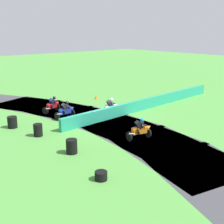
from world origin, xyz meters
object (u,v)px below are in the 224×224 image
at_px(tire_stack_mid_a, 72,146).
at_px(tire_stack_far, 12,122).
at_px(motorcycle_trailing_blue, 66,110).
at_px(tire_stack_near, 101,176).
at_px(traffic_cone, 96,97).
at_px(motorcycle_fourth_red, 53,105).
at_px(motorcycle_lead_orange, 140,129).
at_px(tire_stack_mid_b, 38,130).
at_px(motorcycle_chase_white, 110,107).

height_order(tire_stack_mid_a, tire_stack_far, same).
height_order(motorcycle_trailing_blue, tire_stack_near, motorcycle_trailing_blue).
xyz_separation_m(motorcycle_trailing_blue, traffic_cone, (5.81, 3.71, -0.44)).
bearing_deg(tire_stack_near, traffic_cone, 52.75).
relative_size(motorcycle_trailing_blue, tire_stack_near, 2.92).
bearing_deg(motorcycle_fourth_red, tire_stack_far, -157.88).
height_order(motorcycle_fourth_red, tire_stack_mid_a, motorcycle_fourth_red).
xyz_separation_m(motorcycle_lead_orange, tire_stack_near, (-5.07, -2.43, -0.46)).
distance_m(tire_stack_near, traffic_cone, 16.34).
bearing_deg(motorcycle_lead_orange, tire_stack_mid_b, 133.68).
xyz_separation_m(motorcycle_fourth_red, tire_stack_far, (-4.14, -1.68, -0.24)).
bearing_deg(traffic_cone, motorcycle_lead_orange, -114.49).
distance_m(motorcycle_lead_orange, tire_stack_mid_b, 6.48).
bearing_deg(traffic_cone, motorcycle_trailing_blue, -147.39).
height_order(motorcycle_chase_white, tire_stack_mid_b, motorcycle_chase_white).
bearing_deg(motorcycle_lead_orange, traffic_cone, 65.51).
bearing_deg(tire_stack_far, tire_stack_near, -90.35).
bearing_deg(motorcycle_trailing_blue, tire_stack_mid_a, -119.97).
distance_m(motorcycle_trailing_blue, traffic_cone, 6.91).
height_order(motorcycle_fourth_red, tire_stack_mid_b, motorcycle_fourth_red).
relative_size(motorcycle_fourth_red, tire_stack_near, 2.99).
relative_size(motorcycle_trailing_blue, motorcycle_fourth_red, 0.97).
bearing_deg(tire_stack_near, motorcycle_fourth_red, 69.89).
xyz_separation_m(motorcycle_chase_white, tire_stack_mid_b, (-6.66, -0.69, -0.26)).
xyz_separation_m(motorcycle_lead_orange, traffic_cone, (4.82, 10.57, -0.44)).
bearing_deg(motorcycle_trailing_blue, motorcycle_lead_orange, -81.77).
bearing_deg(motorcycle_chase_white, motorcycle_lead_orange, -112.15).
height_order(motorcycle_lead_orange, motorcycle_trailing_blue, motorcycle_lead_orange).
relative_size(motorcycle_lead_orange, tire_stack_far, 2.13).
bearing_deg(tire_stack_mid_b, tire_stack_near, -94.83).
bearing_deg(tire_stack_near, tire_stack_mid_b, 85.17).
height_order(motorcycle_trailing_blue, tire_stack_far, motorcycle_trailing_blue).
distance_m(motorcycle_fourth_red, tire_stack_near, 12.23).
distance_m(tire_stack_near, tire_stack_mid_b, 7.14).
distance_m(tire_stack_near, tire_stack_far, 9.79).
distance_m(tire_stack_far, traffic_cone, 10.34).
bearing_deg(motorcycle_chase_white, traffic_cone, 63.17).
height_order(motorcycle_chase_white, traffic_cone, motorcycle_chase_white).
xyz_separation_m(motorcycle_lead_orange, tire_stack_mid_b, (-4.47, 4.68, -0.26)).
distance_m(motorcycle_trailing_blue, tire_stack_mid_a, 6.80).
bearing_deg(tire_stack_mid_a, motorcycle_trailing_blue, 60.03).
bearing_deg(tire_stack_far, motorcycle_trailing_blue, -7.15).
bearing_deg(tire_stack_mid_b, tire_stack_mid_a, -88.74).
relative_size(tire_stack_mid_a, tire_stack_mid_b, 1.00).
bearing_deg(motorcycle_chase_white, tire_stack_far, 164.58).
relative_size(motorcycle_chase_white, motorcycle_fourth_red, 0.97).
xyz_separation_m(tire_stack_near, tire_stack_mid_a, (0.68, 3.40, 0.20)).
bearing_deg(motorcycle_lead_orange, motorcycle_fourth_red, 95.49).
bearing_deg(tire_stack_near, motorcycle_chase_white, 47.08).
distance_m(motorcycle_trailing_blue, tire_stack_far, 4.06).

